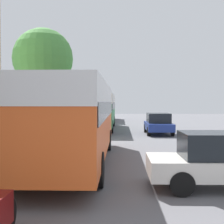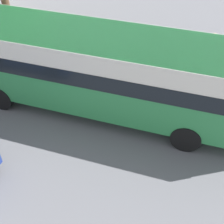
# 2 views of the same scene
# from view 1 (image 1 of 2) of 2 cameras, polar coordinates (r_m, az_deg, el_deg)

# --- Properties ---
(bus_lead) EXTENTS (2.64, 10.87, 3.07)m
(bus_lead) POSITION_cam_1_polar(r_m,az_deg,el_deg) (12.10, -6.97, -0.03)
(bus_lead) COLOR #EA5B23
(bus_lead) RESTS_ON ground_plane
(bus_following) EXTENTS (2.67, 11.22, 3.02)m
(bus_following) POSITION_cam_1_polar(r_m,az_deg,el_deg) (27.05, -2.44, 0.96)
(bus_following) COLOR #2D8447
(bus_following) RESTS_ON ground_plane
(bus_third_in_line) EXTENTS (2.49, 10.33, 3.07)m
(bus_third_in_line) POSITION_cam_1_polar(r_m,az_deg,el_deg) (39.79, -1.48, 1.29)
(bus_third_in_line) COLOR silver
(bus_third_in_line) RESTS_ON ground_plane
(car_crossing) EXTENTS (4.09, 1.82, 1.55)m
(car_crossing) POSITION_cam_1_polar(r_m,az_deg,el_deg) (9.23, 19.55, -8.20)
(car_crossing) COLOR silver
(car_crossing) RESTS_ON ground_plane
(car_far_curb) EXTENTS (1.89, 4.23, 1.56)m
(car_far_curb) POSITION_cam_1_polar(r_m,az_deg,el_deg) (23.35, 8.47, -2.06)
(car_far_curb) COLOR navy
(car_far_curb) RESTS_ON ground_plane
(pedestrian_near_curb) EXTENTS (0.41, 0.41, 1.78)m
(pedestrian_near_curb) POSITION_cam_1_polar(r_m,az_deg,el_deg) (31.25, -8.76, -0.61)
(pedestrian_near_curb) COLOR #232838
(pedestrian_near_curb) RESTS_ON sidewalk
(street_tree) EXTENTS (4.09, 4.09, 7.25)m
(street_tree) POSITION_cam_1_polar(r_m,az_deg,el_deg) (22.02, -12.51, 9.49)
(street_tree) COLOR brown
(street_tree) RESTS_ON sidewalk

